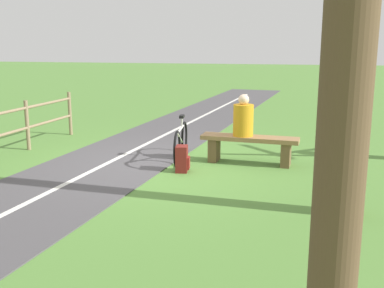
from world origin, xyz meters
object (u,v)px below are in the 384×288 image
(backpack, at_px, (182,159))
(tree_near_bench, at_px, (363,30))
(bench, at_px, (249,145))
(person_seated, at_px, (243,118))
(bicycle, at_px, (181,143))
(tree_far_left, at_px, (355,18))

(backpack, distance_m, tree_near_bench, 3.70)
(bench, bearing_deg, tree_near_bench, 127.72)
(person_seated, bearing_deg, backpack, 45.46)
(tree_near_bench, bearing_deg, bench, -56.72)
(bench, relative_size, bicycle, 1.10)
(bench, distance_m, bicycle, 1.28)
(bicycle, height_order, tree_near_bench, tree_near_bench)
(tree_far_left, bearing_deg, backpack, -66.32)
(bicycle, bearing_deg, backpack, 9.53)
(person_seated, distance_m, backpack, 1.41)
(person_seated, distance_m, tree_near_bench, 3.26)
(backpack, xyz_separation_m, tree_far_left, (-2.15, 4.91, 2.11))
(bench, height_order, backpack, bench)
(bench, distance_m, person_seated, 0.50)
(bicycle, bearing_deg, tree_near_bench, 45.61)
(tree_near_bench, bearing_deg, tree_far_left, 82.08)
(person_seated, bearing_deg, bench, -180.00)
(person_seated, bearing_deg, tree_far_left, 106.23)
(bench, relative_size, tree_near_bench, 0.34)
(bench, bearing_deg, person_seated, 0.00)
(bench, height_order, tree_near_bench, tree_near_bench)
(person_seated, relative_size, bicycle, 0.47)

